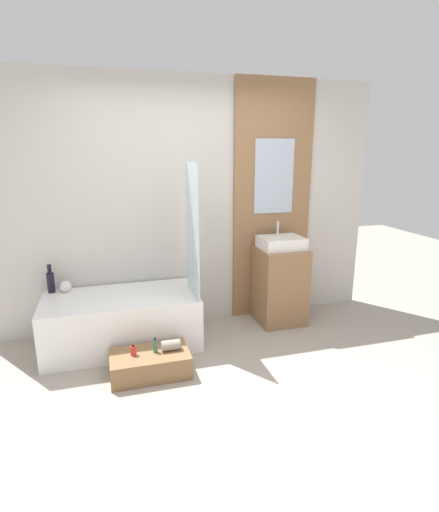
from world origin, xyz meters
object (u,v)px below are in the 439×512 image
Objects in this scene: bathtub at (122,320)px; bottle_soap_primary at (133,350)px; wooden_step_bench at (150,363)px; vase_tall_dark at (51,281)px; sink at (281,243)px; bottle_soap_secondary at (155,346)px; vase_round_light at (66,286)px.

bathtub is 14.36× the size of bottle_soap_primary.
wooden_step_bench is 2.35× the size of vase_tall_dark.
sink is at bearing 23.62° from bottle_soap_primary.
wooden_step_bench is 0.20m from bottle_soap_primary.
bathtub is 0.66m from bottle_soap_secondary.
vase_tall_dark reaches higher than vase_round_light.
bottle_soap_primary is at bearing 180.00° from wooden_step_bench.
wooden_step_bench is 4.97× the size of bottle_soap_secondary.
wooden_step_bench is 1.46× the size of sink.
vase_tall_dark is 2.53× the size of vase_round_light.
sink reaches higher than wooden_step_bench.
sink is at bearing -4.46° from vase_tall_dark.
bathtub is 1.83m from sink.
bathtub is at bearing 95.63° from bottle_soap_primary.
bathtub is 3.19× the size of sink.
vase_round_light is 1.11× the size of bottle_soap_primary.
vase_tall_dark reaches higher than bathtub.
vase_round_light is 1.20m from bottle_soap_secondary.
vase_tall_dark is 2.11× the size of bottle_soap_secondary.
sink reaches higher than bathtub.
bottle_soap_secondary is at bearing -68.37° from bathtub.
bottle_soap_primary is 0.18m from bottle_soap_secondary.
vase_round_light reaches higher than bathtub.
sink is at bearing 3.64° from bathtub.
bathtub is 0.79m from vase_tall_dark.
wooden_step_bench is 1.22m from vase_round_light.
vase_tall_dark is at bearing 132.63° from wooden_step_bench.
vase_round_light is (-2.22, 0.16, -0.33)m from sink.
bathtub reaches higher than wooden_step_bench.
wooden_step_bench is at bearing -72.50° from bathtub.
bottle_soap_primary is (-0.13, 0.00, 0.14)m from wooden_step_bench.
bathtub is at bearing 107.50° from wooden_step_bench.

